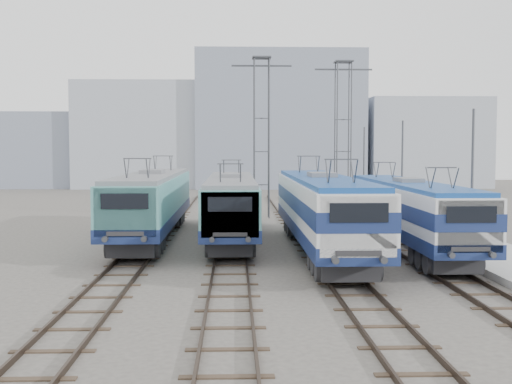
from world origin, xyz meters
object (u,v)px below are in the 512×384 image
object	(u,v)px
locomotive_center_right	(322,206)
catenary_tower_east	(343,131)
catenary_tower_west	(262,130)
mast_front	(472,187)
locomotive_center_left	(231,202)
locomotive_far_left	(152,200)
locomotive_far_right	(409,208)
mast_rear	(364,170)
mast_mid	(402,176)

from	to	relation	value
locomotive_center_right	catenary_tower_east	bearing A→B (deg)	77.48
catenary_tower_west	locomotive_center_right	bearing A→B (deg)	-82.52
catenary_tower_east	mast_front	world-z (taller)	catenary_tower_east
locomotive_center_left	catenary_tower_west	bearing A→B (deg)	79.43
locomotive_center_left	catenary_tower_west	size ratio (longest dim) A/B	1.47
locomotive_far_left	locomotive_center_left	distance (m)	4.51
locomotive_far_right	catenary_tower_west	world-z (taller)	catenary_tower_west
mast_front	catenary_tower_west	bearing A→B (deg)	113.27
locomotive_far_left	locomotive_center_right	bearing A→B (deg)	-30.95
locomotive_center_left	mast_rear	size ratio (longest dim) A/B	2.52
locomotive_center_left	mast_mid	size ratio (longest dim) A/B	2.52
locomotive_far_left	catenary_tower_east	world-z (taller)	catenary_tower_east
locomotive_center_right	mast_mid	distance (m)	11.18
locomotive_center_right	catenary_tower_east	distance (m)	20.06
locomotive_center_left	locomotive_far_right	distance (m)	9.99
mast_mid	locomotive_center_right	bearing A→B (deg)	-124.79
catenary_tower_east	mast_rear	distance (m)	4.28
catenary_tower_east	mast_rear	xyz separation A→B (m)	(2.10, 2.00, -3.14)
locomotive_far_left	mast_mid	xyz separation A→B (m)	(15.35, 3.74, 1.18)
locomotive_center_left	mast_rear	world-z (taller)	mast_rear
locomotive_center_left	catenary_tower_east	size ratio (longest dim) A/B	1.47
catenary_tower_east	mast_mid	size ratio (longest dim) A/B	1.71
locomotive_far_left	locomotive_center_right	world-z (taller)	locomotive_center_right
mast_mid	mast_rear	distance (m)	12.00
locomotive_far_left	mast_rear	distance (m)	22.02
locomotive_center_right	mast_rear	bearing A→B (deg)	73.28
catenary_tower_east	mast_mid	xyz separation A→B (m)	(2.10, -10.00, -3.14)
mast_mid	mast_rear	bearing A→B (deg)	90.00
locomotive_far_left	locomotive_center_left	xyz separation A→B (m)	(4.50, -0.32, -0.12)
locomotive_center_left	mast_mid	world-z (taller)	mast_mid
locomotive_far_right	locomotive_center_right	bearing A→B (deg)	-170.61
locomotive_far_right	mast_mid	distance (m)	8.69
locomotive_center_left	mast_front	xyz separation A→B (m)	(10.85, -7.94, 1.30)
locomotive_far_left	locomotive_center_right	xyz separation A→B (m)	(9.00, -5.40, 0.08)
locomotive_far_left	catenary_tower_west	xyz separation A→B (m)	(6.75, 11.74, 4.32)
locomotive_far_left	locomotive_center_right	distance (m)	10.49
locomotive_far_left	locomotive_far_right	xyz separation A→B (m)	(13.50, -4.65, -0.10)
locomotive_center_left	locomotive_center_right	distance (m)	6.79
locomotive_center_right	locomotive_far_right	world-z (taller)	locomotive_center_right
locomotive_center_right	mast_rear	world-z (taller)	mast_rear
mast_front	mast_mid	bearing A→B (deg)	90.00
locomotive_center_left	locomotive_center_right	world-z (taller)	locomotive_center_right
locomotive_center_right	mast_front	size ratio (longest dim) A/B	2.70
catenary_tower_west	locomotive_far_right	bearing A→B (deg)	-67.62
catenary_tower_east	locomotive_center_right	bearing A→B (deg)	-102.52
locomotive_far_right	locomotive_center_left	bearing A→B (deg)	154.29
locomotive_center_left	locomotive_center_right	size ratio (longest dim) A/B	0.93
catenary_tower_west	mast_front	distance (m)	22.00
locomotive_far_right	catenary_tower_east	xyz separation A→B (m)	(-0.25, 18.40, 4.42)
mast_rear	mast_mid	bearing A→B (deg)	-90.00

